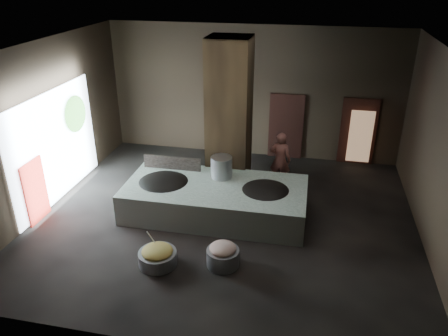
% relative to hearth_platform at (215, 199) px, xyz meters
% --- Properties ---
extents(floor, '(10.00, 9.00, 0.10)m').
position_rel_hearth_platform_xyz_m(floor, '(0.33, -0.20, -0.47)').
color(floor, black).
rests_on(floor, ground).
extents(ceiling, '(10.00, 9.00, 0.10)m').
position_rel_hearth_platform_xyz_m(ceiling, '(0.33, -0.20, 4.13)').
color(ceiling, black).
rests_on(ceiling, back_wall).
extents(back_wall, '(10.00, 0.10, 4.50)m').
position_rel_hearth_platform_xyz_m(back_wall, '(0.33, 4.35, 1.83)').
color(back_wall, black).
rests_on(back_wall, ground).
extents(front_wall, '(10.00, 0.10, 4.50)m').
position_rel_hearth_platform_xyz_m(front_wall, '(0.33, -4.75, 1.83)').
color(front_wall, black).
rests_on(front_wall, ground).
extents(left_wall, '(0.10, 9.00, 4.50)m').
position_rel_hearth_platform_xyz_m(left_wall, '(-4.72, -0.20, 1.83)').
color(left_wall, black).
rests_on(left_wall, ground).
extents(right_wall, '(0.10, 9.00, 4.50)m').
position_rel_hearth_platform_xyz_m(right_wall, '(5.38, -0.20, 1.83)').
color(right_wall, black).
rests_on(right_wall, ground).
extents(pillar, '(1.20, 1.20, 4.50)m').
position_rel_hearth_platform_xyz_m(pillar, '(0.03, 1.70, 1.83)').
color(pillar, black).
rests_on(pillar, ground).
extents(hearth_platform, '(4.89, 2.37, 0.85)m').
position_rel_hearth_platform_xyz_m(hearth_platform, '(0.00, 0.00, 0.00)').
color(hearth_platform, silver).
rests_on(hearth_platform, ground).
extents(platform_cap, '(4.77, 2.29, 0.03)m').
position_rel_hearth_platform_xyz_m(platform_cap, '(0.00, 0.00, 0.39)').
color(platform_cap, black).
rests_on(platform_cap, hearth_platform).
extents(wok_left, '(1.54, 1.54, 0.42)m').
position_rel_hearth_platform_xyz_m(wok_left, '(-1.45, -0.05, 0.33)').
color(wok_left, black).
rests_on(wok_left, hearth_platform).
extents(wok_left_rim, '(1.57, 1.57, 0.05)m').
position_rel_hearth_platform_xyz_m(wok_left_rim, '(-1.45, -0.05, 0.40)').
color(wok_left_rim, black).
rests_on(wok_left_rim, hearth_platform).
extents(wok_right, '(1.43, 1.43, 0.40)m').
position_rel_hearth_platform_xyz_m(wok_right, '(1.35, 0.05, 0.33)').
color(wok_right, black).
rests_on(wok_right, hearth_platform).
extents(wok_right_rim, '(1.46, 1.46, 0.05)m').
position_rel_hearth_platform_xyz_m(wok_right_rim, '(1.35, 0.05, 0.40)').
color(wok_right_rim, black).
rests_on(wok_right_rim, hearth_platform).
extents(stock_pot, '(0.59, 0.59, 0.64)m').
position_rel_hearth_platform_xyz_m(stock_pot, '(0.05, 0.55, 0.71)').
color(stock_pot, '#95969C').
rests_on(stock_pot, hearth_platform).
extents(splash_guard, '(1.70, 0.08, 0.42)m').
position_rel_hearth_platform_xyz_m(splash_guard, '(-1.45, 0.75, 0.61)').
color(splash_guard, black).
rests_on(splash_guard, hearth_platform).
extents(cook, '(0.69, 0.50, 1.75)m').
position_rel_hearth_platform_xyz_m(cook, '(1.56, 1.98, 0.45)').
color(cook, '#99584D').
rests_on(cook, ground).
extents(veg_basin, '(0.95, 0.95, 0.32)m').
position_rel_hearth_platform_xyz_m(veg_basin, '(-0.79, -2.48, -0.26)').
color(veg_basin, slate).
rests_on(veg_basin, ground).
extents(veg_fill, '(0.72, 0.72, 0.22)m').
position_rel_hearth_platform_xyz_m(veg_fill, '(-0.79, -2.48, -0.07)').
color(veg_fill, olive).
rests_on(veg_fill, veg_basin).
extents(ladle, '(0.14, 0.34, 0.62)m').
position_rel_hearth_platform_xyz_m(ladle, '(-0.94, -2.33, 0.13)').
color(ladle, '#95969C').
rests_on(ladle, veg_basin).
extents(meat_basin, '(0.97, 0.97, 0.41)m').
position_rel_hearth_platform_xyz_m(meat_basin, '(0.68, -2.20, -0.22)').
color(meat_basin, slate).
rests_on(meat_basin, ground).
extents(meat_fill, '(0.62, 0.62, 0.24)m').
position_rel_hearth_platform_xyz_m(meat_fill, '(0.68, -2.20, 0.03)').
color(meat_fill, '#A87364').
rests_on(meat_fill, meat_basin).
extents(doorway_near, '(1.18, 0.08, 2.38)m').
position_rel_hearth_platform_xyz_m(doorway_near, '(1.53, 4.25, 0.68)').
color(doorway_near, black).
rests_on(doorway_near, ground).
extents(doorway_near_glow, '(0.75, 0.04, 1.78)m').
position_rel_hearth_platform_xyz_m(doorway_near_glow, '(1.80, 4.38, 0.63)').
color(doorway_near_glow, '#8C6647').
rests_on(doorway_near_glow, ground).
extents(doorway_far, '(1.18, 0.08, 2.38)m').
position_rel_hearth_platform_xyz_m(doorway_far, '(3.93, 4.25, 0.68)').
color(doorway_far, black).
rests_on(doorway_far, ground).
extents(doorway_far_glow, '(0.76, 0.04, 1.79)m').
position_rel_hearth_platform_xyz_m(doorway_far_glow, '(4.01, 4.02, 0.63)').
color(doorway_far_glow, '#8C6647').
rests_on(doorway_far_glow, ground).
extents(left_opening, '(0.04, 4.20, 3.10)m').
position_rel_hearth_platform_xyz_m(left_opening, '(-4.62, 0.00, 1.18)').
color(left_opening, white).
rests_on(left_opening, ground).
extents(pavilion_sliver, '(0.05, 0.90, 1.70)m').
position_rel_hearth_platform_xyz_m(pavilion_sliver, '(-4.55, -1.30, 0.43)').
color(pavilion_sliver, maroon).
rests_on(pavilion_sliver, ground).
extents(tree_silhouette, '(0.28, 1.10, 1.10)m').
position_rel_hearth_platform_xyz_m(tree_silhouette, '(-4.52, 1.10, 1.78)').
color(tree_silhouette, '#194714').
rests_on(tree_silhouette, left_opening).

